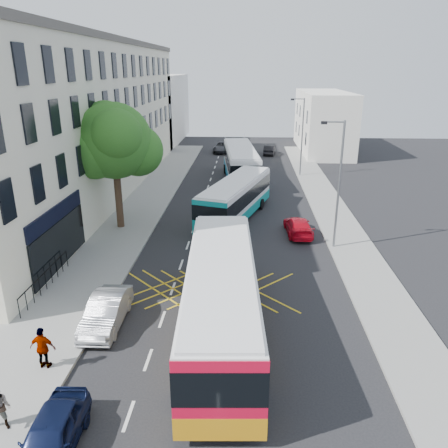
# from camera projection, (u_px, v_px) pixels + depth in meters

# --- Properties ---
(ground) EXTENTS (120.00, 120.00, 0.00)m
(ground) POSITION_uv_depth(u_px,v_px,m) (228.00, 363.00, 17.34)
(ground) COLOR black
(ground) RESTS_ON ground
(pavement_left) EXTENTS (5.00, 70.00, 0.15)m
(pavement_left) POSITION_uv_depth(u_px,v_px,m) (121.00, 227.00, 31.84)
(pavement_left) COLOR gray
(pavement_left) RESTS_ON ground
(pavement_right) EXTENTS (3.00, 70.00, 0.15)m
(pavement_right) POSITION_uv_depth(u_px,v_px,m) (343.00, 231.00, 31.02)
(pavement_right) COLOR gray
(pavement_right) RESTS_ON ground
(terrace_main) EXTENTS (8.30, 45.00, 13.50)m
(terrace_main) POSITION_uv_depth(u_px,v_px,m) (84.00, 119.00, 38.79)
(terrace_main) COLOR #ECE8C6
(terrace_main) RESTS_ON ground
(terrace_far) EXTENTS (8.00, 20.00, 10.00)m
(terrace_far) POSITION_uv_depth(u_px,v_px,m) (155.00, 109.00, 68.05)
(terrace_far) COLOR silver
(terrace_far) RESTS_ON ground
(building_right) EXTENTS (6.00, 18.00, 8.00)m
(building_right) POSITION_uv_depth(u_px,v_px,m) (323.00, 122.00, 60.53)
(building_right) COLOR silver
(building_right) RESTS_ON ground
(street_tree) EXTENTS (6.30, 5.70, 8.80)m
(street_tree) POSITION_uv_depth(u_px,v_px,m) (114.00, 142.00, 29.71)
(street_tree) COLOR #382619
(street_tree) RESTS_ON pavement_left
(lamp_near) EXTENTS (1.45, 0.15, 8.00)m
(lamp_near) POSITION_uv_depth(u_px,v_px,m) (338.00, 179.00, 26.73)
(lamp_near) COLOR slate
(lamp_near) RESTS_ON pavement_right
(lamp_far) EXTENTS (1.45, 0.15, 8.00)m
(lamp_far) POSITION_uv_depth(u_px,v_px,m) (301.00, 133.00, 45.53)
(lamp_far) COLOR slate
(lamp_far) RESTS_ON pavement_right
(railings) EXTENTS (0.08, 5.60, 1.14)m
(railings) POSITION_uv_depth(u_px,v_px,m) (46.00, 279.00, 22.57)
(railings) COLOR black
(railings) RESTS_ON pavement_left
(bus_near) EXTENTS (3.56, 12.49, 3.48)m
(bus_near) POSITION_uv_depth(u_px,v_px,m) (221.00, 299.00, 18.48)
(bus_near) COLOR silver
(bus_near) RESTS_ON ground
(bus_mid) EXTENTS (5.59, 11.04, 3.03)m
(bus_mid) POSITION_uv_depth(u_px,v_px,m) (236.00, 199.00, 33.40)
(bus_mid) COLOR silver
(bus_mid) RESTS_ON ground
(bus_far) EXTENTS (4.08, 12.56, 3.47)m
(bus_far) POSITION_uv_depth(u_px,v_px,m) (241.00, 163.00, 44.59)
(bus_far) COLOR silver
(bus_far) RESTS_ON ground
(motorbike) EXTENTS (0.77, 2.37, 2.10)m
(motorbike) POSITION_uv_depth(u_px,v_px,m) (248.00, 363.00, 15.75)
(motorbike) COLOR black
(motorbike) RESTS_ON ground
(parked_car_blue) EXTENTS (1.66, 3.85, 1.30)m
(parked_car_blue) POSITION_uv_depth(u_px,v_px,m) (51.00, 436.00, 13.06)
(parked_car_blue) COLOR #0D1434
(parked_car_blue) RESTS_ON ground
(parked_car_silver) EXTENTS (1.50, 4.20, 1.38)m
(parked_car_silver) POSITION_uv_depth(u_px,v_px,m) (106.00, 311.00, 19.67)
(parked_car_silver) COLOR #94969B
(parked_car_silver) RESTS_ON ground
(red_hatchback) EXTENTS (1.91, 4.21, 1.20)m
(red_hatchback) POSITION_uv_depth(u_px,v_px,m) (298.00, 226.00, 30.50)
(red_hatchback) COLOR red
(red_hatchback) RESTS_ON ground
(distant_car_grey) EXTENTS (2.83, 5.24, 1.40)m
(distant_car_grey) POSITION_uv_depth(u_px,v_px,m) (223.00, 147.00, 60.36)
(distant_car_grey) COLOR #38393F
(distant_car_grey) RESTS_ON ground
(distant_car_dark) EXTENTS (1.80, 4.01, 1.28)m
(distant_car_dark) POSITION_uv_depth(u_px,v_px,m) (269.00, 150.00, 58.73)
(distant_car_dark) COLOR black
(distant_car_dark) RESTS_ON ground
(pedestrian_far) EXTENTS (1.04, 0.49, 1.73)m
(pedestrian_far) POSITION_uv_depth(u_px,v_px,m) (43.00, 348.00, 16.57)
(pedestrian_far) COLOR gray
(pedestrian_far) RESTS_ON pavement_left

